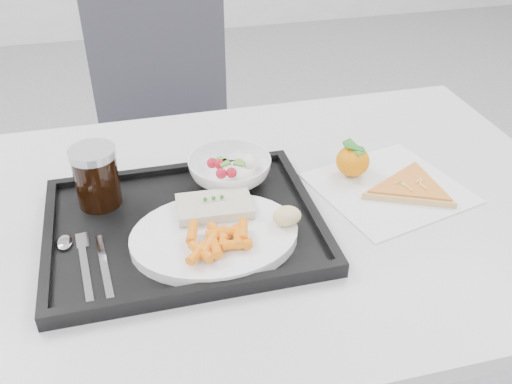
# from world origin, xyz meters

# --- Properties ---
(table) EXTENTS (1.20, 0.80, 0.75)m
(table) POSITION_xyz_m (0.00, 0.30, 0.68)
(table) COLOR #B1B1B3
(table) RESTS_ON ground
(chair) EXTENTS (0.42, 0.42, 0.93)m
(chair) POSITION_xyz_m (-0.08, 1.11, 0.54)
(chair) COLOR #3B3B43
(chair) RESTS_ON ground
(tray) EXTENTS (0.45, 0.35, 0.03)m
(tray) POSITION_xyz_m (-0.13, 0.27, 0.76)
(tray) COLOR black
(tray) RESTS_ON table
(dinner_plate) EXTENTS (0.27, 0.27, 0.02)m
(dinner_plate) POSITION_xyz_m (-0.09, 0.21, 0.77)
(dinner_plate) COLOR white
(dinner_plate) RESTS_ON tray
(fish_fillet) EXTENTS (0.13, 0.08, 0.02)m
(fish_fillet) POSITION_xyz_m (-0.08, 0.27, 0.79)
(fish_fillet) COLOR beige
(fish_fillet) RESTS_ON dinner_plate
(bread_roll) EXTENTS (0.05, 0.04, 0.03)m
(bread_roll) POSITION_xyz_m (0.03, 0.20, 0.80)
(bread_roll) COLOR #E1C385
(bread_roll) RESTS_ON dinner_plate
(salad_bowl) EXTENTS (0.15, 0.15, 0.05)m
(salad_bowl) POSITION_xyz_m (-0.03, 0.38, 0.79)
(salad_bowl) COLOR white
(salad_bowl) RESTS_ON tray
(cola_glass) EXTENTS (0.08, 0.08, 0.11)m
(cola_glass) POSITION_xyz_m (-0.26, 0.36, 0.82)
(cola_glass) COLOR black
(cola_glass) RESTS_ON tray
(cutlery) EXTENTS (0.09, 0.17, 0.01)m
(cutlery) POSITION_xyz_m (-0.29, 0.22, 0.77)
(cutlery) COLOR silver
(cutlery) RESTS_ON tray
(napkin) EXTENTS (0.30, 0.29, 0.00)m
(napkin) POSITION_xyz_m (0.26, 0.30, 0.75)
(napkin) COLOR silver
(napkin) RESTS_ON table
(tangerine) EXTENTS (0.06, 0.06, 0.07)m
(tangerine) POSITION_xyz_m (0.21, 0.36, 0.79)
(tangerine) COLOR orange
(tangerine) RESTS_ON napkin
(pizza_slice) EXTENTS (0.21, 0.21, 0.02)m
(pizza_slice) POSITION_xyz_m (0.29, 0.28, 0.76)
(pizza_slice) COLOR tan
(pizza_slice) RESTS_ON napkin
(carrot_pile) EXTENTS (0.11, 0.09, 0.02)m
(carrot_pile) POSITION_xyz_m (-0.08, 0.17, 0.80)
(carrot_pile) COLOR orange
(carrot_pile) RESTS_ON dinner_plate
(salad_contents) EXTENTS (0.09, 0.08, 0.02)m
(salad_contents) POSITION_xyz_m (-0.01, 0.37, 0.80)
(salad_contents) COLOR #AD1423
(salad_contents) RESTS_ON salad_bowl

